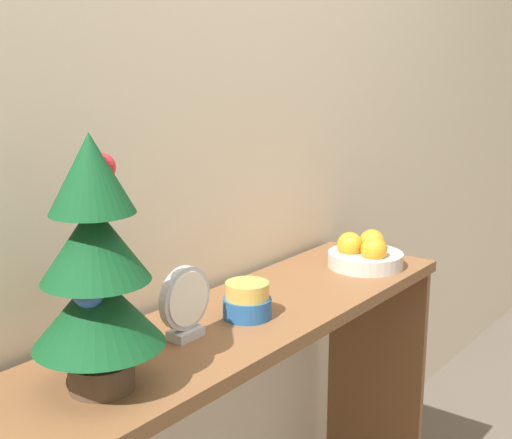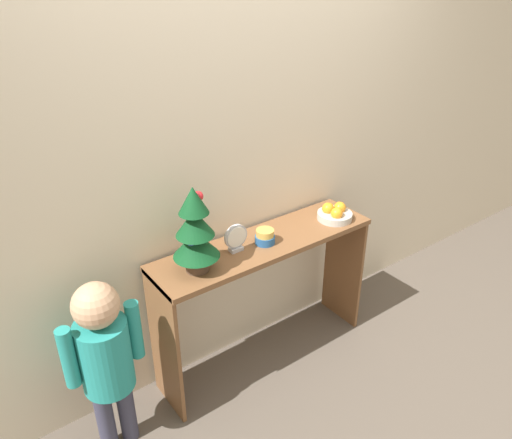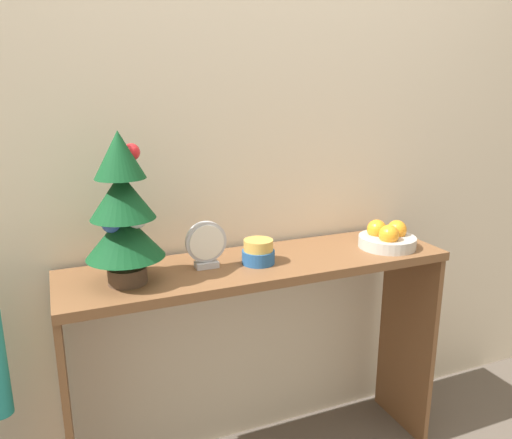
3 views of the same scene
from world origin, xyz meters
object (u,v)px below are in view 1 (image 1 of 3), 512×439
mini_tree (96,266)px  desk_clock (185,303)px  fruit_bowl (365,254)px  singing_bowl (247,301)px

mini_tree → desk_clock: size_ratio=2.93×
fruit_bowl → desk_clock: 0.66m
fruit_bowl → singing_bowl: bearing=177.5°
desk_clock → mini_tree: bearing=-171.9°
mini_tree → singing_bowl: size_ratio=4.15×
mini_tree → fruit_bowl: bearing=-0.8°
mini_tree → desk_clock: 0.29m
mini_tree → singing_bowl: 0.46m
fruit_bowl → singing_bowl: fruit_bowl is taller
singing_bowl → desk_clock: bearing=170.9°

